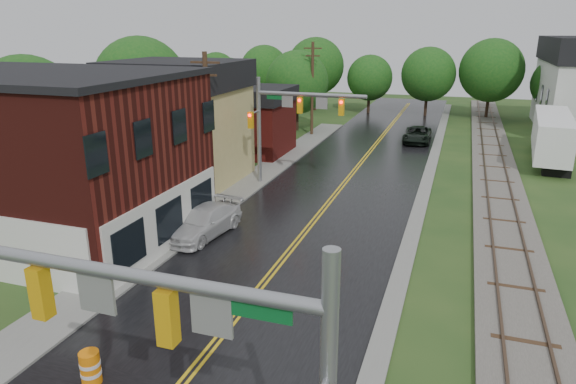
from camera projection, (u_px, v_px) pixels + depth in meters
The scene contains 19 objects.
main_road at pixel (348, 178), 36.62m from camera, with size 10.00×90.00×0.02m, color black.
curb_right at pixel (431, 167), 39.48m from camera, with size 0.80×70.00×0.12m, color gray.
sidewalk_left at pixel (240, 190), 34.01m from camera, with size 2.40×50.00×0.12m, color gray.
brick_building at pixel (42, 156), 25.64m from camera, with size 14.30×10.30×8.30m.
yellow_house at pixel (181, 135), 35.40m from camera, with size 8.00×7.00×6.40m, color tan.
darkred_building at pixel (246, 127), 43.51m from camera, with size 7.00×6.00×4.40m, color #3F0F0C.
railroad at pixel (495, 171), 38.05m from camera, with size 3.20×80.00×0.30m.
traffic_signal_near at pixel (208, 352), 8.79m from camera, with size 7.34×0.30×7.20m.
traffic_signal_far at pixel (289, 113), 33.45m from camera, with size 7.34×0.43×7.20m.
utility_pole_b at pixel (208, 127), 30.04m from camera, with size 1.80×0.28×9.00m.
utility_pole_c at pixel (312, 87), 49.88m from camera, with size 1.80×0.28×9.00m.
tree_left_a at pixel (29, 110), 33.81m from camera, with size 6.80×6.80×8.67m.
tree_left_b at pixel (142, 86), 42.04m from camera, with size 7.60×7.60×9.69m.
tree_left_c at pixel (228, 92), 48.40m from camera, with size 6.00×6.00×7.65m.
tree_left_e at pixel (298, 84), 52.19m from camera, with size 6.40×6.40×8.16m.
suv_dark at pixel (417, 135), 47.85m from camera, with size 2.39×5.18×1.44m, color black.
pickup_white at pixel (204, 222), 26.36m from camera, with size 2.07×5.09×1.48m, color silver.
semi_trailer at pixel (552, 134), 40.57m from camera, with size 3.57×11.88×3.73m.
construction_barrel at pixel (90, 368), 15.39m from camera, with size 0.60×0.60×1.07m, color orange.
Camera 1 is at (7.19, -4.69, 10.27)m, focal length 32.00 mm.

